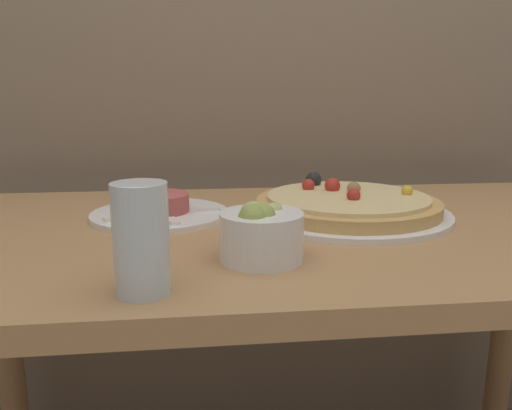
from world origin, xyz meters
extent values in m
cube|color=#AD7F51|center=(0.00, 0.35, 0.72)|extent=(1.35, 0.69, 0.03)
cylinder|color=#AD7F51|center=(-0.61, 0.63, 0.35)|extent=(0.06, 0.06, 0.70)
cylinder|color=#AD7F51|center=(0.61, 0.63, 0.35)|extent=(0.06, 0.06, 0.70)
cylinder|color=white|center=(0.11, 0.40, 0.74)|extent=(0.38, 0.38, 0.01)
cylinder|color=tan|center=(0.11, 0.40, 0.75)|extent=(0.34, 0.34, 0.02)
cylinder|color=beige|center=(0.11, 0.40, 0.77)|extent=(0.30, 0.30, 0.01)
sphere|color=#B22D23|center=(0.11, 0.36, 0.78)|extent=(0.02, 0.02, 0.02)
sphere|color=black|center=(0.07, 0.51, 0.78)|extent=(0.03, 0.03, 0.03)
sphere|color=gold|center=(0.22, 0.39, 0.78)|extent=(0.02, 0.02, 0.02)
sphere|color=#B22D23|center=(0.09, 0.45, 0.78)|extent=(0.03, 0.03, 0.03)
sphere|color=#997047|center=(0.13, 0.42, 0.78)|extent=(0.03, 0.03, 0.03)
sphere|color=#B22D23|center=(0.05, 0.47, 0.78)|extent=(0.02, 0.02, 0.02)
cylinder|color=white|center=(-0.24, 0.43, 0.74)|extent=(0.25, 0.25, 0.01)
cylinder|color=#B2514C|center=(-0.24, 0.43, 0.76)|extent=(0.11, 0.11, 0.03)
sphere|color=silver|center=(-0.24, 0.43, 0.79)|extent=(0.03, 0.03, 0.03)
cube|color=white|center=(-0.15, 0.43, 0.75)|extent=(0.04, 0.02, 0.01)
cube|color=white|center=(-0.21, 0.52, 0.75)|extent=(0.03, 0.04, 0.01)
cube|color=white|center=(-0.31, 0.48, 0.75)|extent=(0.04, 0.04, 0.01)
cube|color=white|center=(-0.31, 0.38, 0.75)|extent=(0.04, 0.04, 0.01)
cube|color=white|center=(-0.21, 0.35, 0.75)|extent=(0.03, 0.04, 0.01)
cylinder|color=white|center=(-0.08, 0.17, 0.77)|extent=(0.11, 0.11, 0.07)
sphere|color=#B7BC70|center=(-0.06, 0.19, 0.79)|extent=(0.03, 0.03, 0.03)
sphere|color=#A3B25B|center=(-0.09, 0.18, 0.80)|extent=(0.04, 0.04, 0.04)
sphere|color=#8EA34C|center=(-0.10, 0.15, 0.80)|extent=(0.04, 0.04, 0.04)
sphere|color=#8EA34C|center=(-0.08, 0.16, 0.80)|extent=(0.04, 0.04, 0.04)
cylinder|color=silver|center=(-0.23, 0.07, 0.80)|extent=(0.06, 0.06, 0.13)
camera|label=1|loc=(-0.16, -0.48, 0.96)|focal=35.00mm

